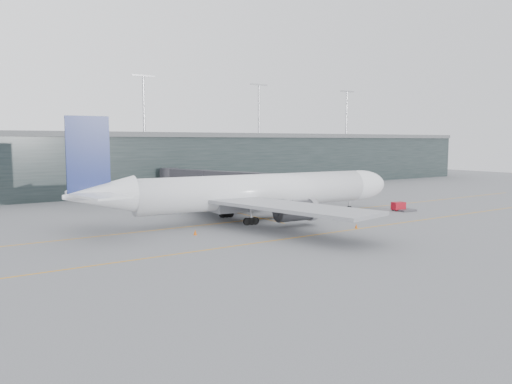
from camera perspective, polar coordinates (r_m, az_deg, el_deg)
ground at (r=84.75m, az=-3.50°, el=-3.01°), size 320.00×320.00×0.00m
taxiline_a at (r=81.38m, az=-2.06°, el=-3.36°), size 160.00×0.25×0.02m
taxiline_b at (r=68.58m, az=5.12°, el=-5.12°), size 160.00×0.25×0.02m
taxiline_lead_main at (r=104.47m, az=-6.77°, el=-1.35°), size 0.25×60.00×0.02m
terminal at (r=136.95m, az=-16.07°, el=3.36°), size 240.00×36.00×29.00m
main_aircraft at (r=82.63m, az=-0.10°, el=0.01°), size 58.75×55.04×16.47m
jet_bridge at (r=111.71m, az=-2.82°, el=1.69°), size 18.82×44.00×6.61m
gse_cart at (r=97.25m, az=15.96°, el=-1.54°), size 2.63×1.94×1.62m
baggage_dolly at (r=97.27m, az=16.72°, el=-1.99°), size 3.45×2.90×0.32m
uld_a at (r=92.60m, az=-9.01°, el=-1.78°), size 2.05×1.78×1.63m
uld_b at (r=93.42m, az=-8.53°, el=-1.69°), size 1.97×1.64×1.68m
uld_c at (r=92.93m, az=-7.18°, el=-1.68°), size 1.99×1.62×1.77m
cone_nose at (r=102.20m, az=15.22°, el=-1.47°), size 0.48×0.48×0.77m
cone_wing_stbd at (r=76.36m, az=11.38°, el=-3.83°), size 0.43×0.43×0.69m
cone_wing_port at (r=98.96m, az=-2.14°, el=-1.50°), size 0.49×0.49×0.78m
cone_tail at (r=70.01m, az=-6.96°, el=-4.60°), size 0.49×0.49×0.78m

